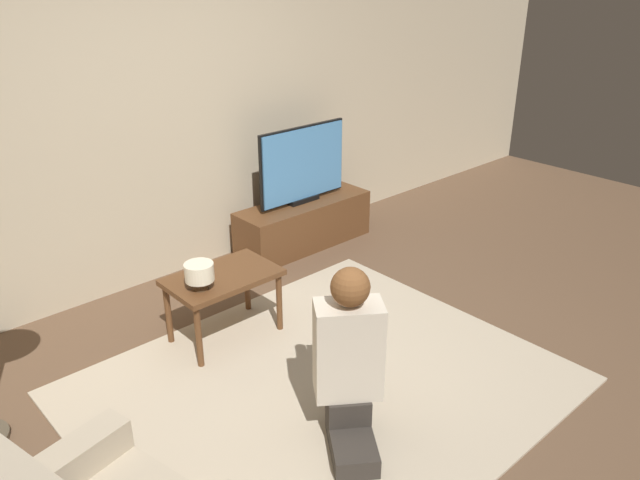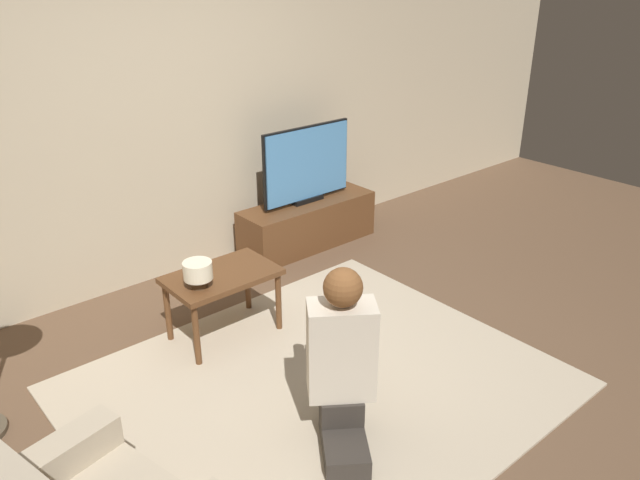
# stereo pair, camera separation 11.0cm
# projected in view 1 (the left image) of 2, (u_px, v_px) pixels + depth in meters

# --- Properties ---
(ground_plane) EXTENTS (10.00, 10.00, 0.00)m
(ground_plane) POSITION_uv_depth(u_px,v_px,m) (322.00, 387.00, 3.68)
(ground_plane) COLOR brown
(wall_back) EXTENTS (10.00, 0.06, 2.60)m
(wall_back) POSITION_uv_depth(u_px,v_px,m) (140.00, 114.00, 4.44)
(wall_back) COLOR beige
(wall_back) RESTS_ON ground_plane
(rug) EXTENTS (2.62, 2.20, 0.02)m
(rug) POSITION_uv_depth(u_px,v_px,m) (322.00, 386.00, 3.67)
(rug) COLOR #BCAD93
(rug) RESTS_ON ground_plane
(tv_stand) EXTENTS (1.24, 0.40, 0.41)m
(tv_stand) POSITION_uv_depth(u_px,v_px,m) (304.00, 224.00, 5.43)
(tv_stand) COLOR brown
(tv_stand) RESTS_ON ground_plane
(tv) EXTENTS (0.89, 0.08, 0.66)m
(tv) POSITION_uv_depth(u_px,v_px,m) (303.00, 165.00, 5.21)
(tv) COLOR black
(tv) RESTS_ON tv_stand
(coffee_table) EXTENTS (0.71, 0.44, 0.47)m
(coffee_table) POSITION_uv_depth(u_px,v_px,m) (223.00, 284.00, 4.01)
(coffee_table) COLOR brown
(coffee_table) RESTS_ON ground_plane
(person_kneeling) EXTENTS (0.65, 0.77, 0.97)m
(person_kneeling) POSITION_uv_depth(u_px,v_px,m) (349.00, 356.00, 3.12)
(person_kneeling) COLOR #332D28
(person_kneeling) RESTS_ON rug
(table_lamp) EXTENTS (0.18, 0.18, 0.17)m
(table_lamp) POSITION_uv_depth(u_px,v_px,m) (199.00, 274.00, 3.77)
(table_lamp) COLOR #4C3823
(table_lamp) RESTS_ON coffee_table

